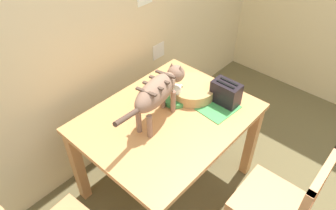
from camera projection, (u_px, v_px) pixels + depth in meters
wall_rear at (105, 14)px, 2.21m from camera, size 4.38×0.11×2.50m
dining_table at (168, 126)px, 2.19m from camera, size 1.17×0.92×0.75m
cat at (159, 91)px, 1.96m from camera, size 0.70×0.22×0.33m
saucer_bowl at (175, 99)px, 2.25m from camera, size 0.19×0.19×0.03m
coffee_mug at (176, 92)px, 2.21m from camera, size 0.12×0.08×0.09m
magazine at (218, 108)px, 2.19m from camera, size 0.28×0.25×0.01m
book_stack at (198, 83)px, 2.40m from camera, size 0.18×0.15×0.03m
wicker_basket at (192, 90)px, 2.29m from camera, size 0.34×0.34×0.08m
toaster at (226, 93)px, 2.19m from camera, size 0.12×0.20×0.18m
wooden_chair_far at (277, 204)px, 1.94m from camera, size 0.43×0.43×0.92m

